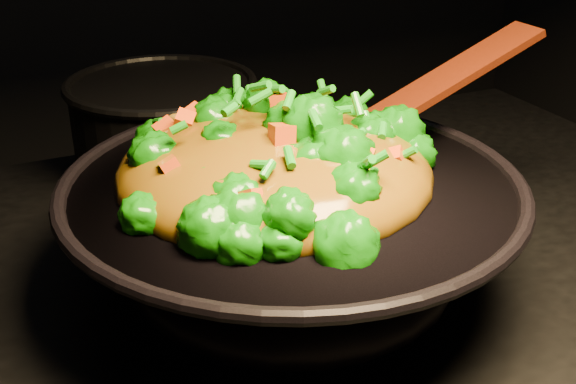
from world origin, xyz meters
name	(u,v)px	position (x,y,z in m)	size (l,w,h in m)	color
wok	(292,238)	(-0.05, -0.02, 0.96)	(0.45, 0.45, 0.13)	black
stir_fry	(274,126)	(-0.06, 0.00, 1.08)	(0.32, 0.32, 0.11)	#116707
spatula	(417,97)	(0.12, 0.02, 1.08)	(0.32, 0.05, 0.01)	#360D04
back_pot	(164,128)	(-0.09, 0.32, 0.97)	(0.25, 0.25, 0.14)	black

